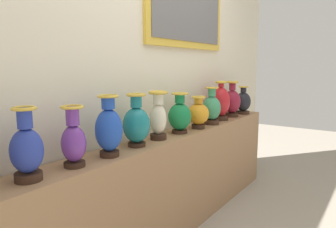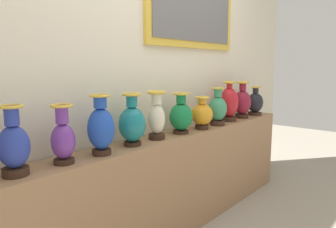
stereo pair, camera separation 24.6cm
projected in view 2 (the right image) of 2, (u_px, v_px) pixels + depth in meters
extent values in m
cube|color=#99704C|center=(168.00, 186.00, 2.55)|extent=(3.41, 0.29, 0.83)
cube|color=beige|center=(148.00, 48.00, 2.52)|extent=(4.85, 0.10, 3.04)
cube|color=gold|center=(194.00, 9.00, 2.82)|extent=(1.25, 0.03, 0.68)
cube|color=#605E5F|center=(196.00, 9.00, 2.81)|extent=(1.13, 0.01, 0.56)
cylinder|color=#382319|center=(16.00, 172.00, 1.58)|extent=(0.13, 0.13, 0.04)
ellipsoid|color=#263899|center=(14.00, 147.00, 1.57)|extent=(0.15, 0.15, 0.21)
cylinder|color=#263899|center=(12.00, 116.00, 1.54)|extent=(0.07, 0.07, 0.09)
torus|color=gold|center=(11.00, 106.00, 1.54)|extent=(0.12, 0.12, 0.02)
cylinder|color=#382319|center=(64.00, 161.00, 1.78)|extent=(0.12, 0.12, 0.03)
ellipsoid|color=#6B3393|center=(63.00, 141.00, 1.77)|extent=(0.13, 0.13, 0.20)
cylinder|color=#6B3393|center=(62.00, 115.00, 1.74)|extent=(0.07, 0.07, 0.10)
torus|color=gold|center=(61.00, 106.00, 1.74)|extent=(0.12, 0.12, 0.02)
cylinder|color=#382319|center=(102.00, 152.00, 1.96)|extent=(0.12, 0.12, 0.03)
ellipsoid|color=#1E47B2|center=(101.00, 129.00, 1.94)|extent=(0.17, 0.17, 0.26)
cylinder|color=#1E47B2|center=(100.00, 102.00, 1.92)|extent=(0.08, 0.08, 0.08)
torus|color=gold|center=(100.00, 96.00, 1.91)|extent=(0.13, 0.13, 0.02)
cylinder|color=#382319|center=(132.00, 143.00, 2.19)|extent=(0.12, 0.12, 0.03)
ellipsoid|color=#19727A|center=(132.00, 124.00, 2.17)|extent=(0.19, 0.19, 0.24)
cylinder|color=#19727A|center=(132.00, 101.00, 2.15)|extent=(0.08, 0.08, 0.09)
torus|color=gold|center=(132.00, 94.00, 2.14)|extent=(0.13, 0.13, 0.02)
cylinder|color=#382319|center=(157.00, 136.00, 2.38)|extent=(0.12, 0.12, 0.04)
ellipsoid|color=beige|center=(157.00, 119.00, 2.36)|extent=(0.13, 0.13, 0.22)
cylinder|color=beige|center=(157.00, 98.00, 2.34)|extent=(0.08, 0.08, 0.09)
torus|color=gold|center=(157.00, 92.00, 2.33)|extent=(0.14, 0.14, 0.02)
cylinder|color=#382319|center=(181.00, 132.00, 2.58)|extent=(0.13, 0.13, 0.03)
ellipsoid|color=#14723D|center=(181.00, 117.00, 2.56)|extent=(0.19, 0.19, 0.22)
cylinder|color=#14723D|center=(181.00, 99.00, 2.54)|extent=(0.08, 0.08, 0.08)
torus|color=gold|center=(181.00, 94.00, 2.54)|extent=(0.14, 0.14, 0.02)
cylinder|color=#382319|center=(202.00, 127.00, 2.76)|extent=(0.12, 0.12, 0.04)
ellipsoid|color=orange|center=(202.00, 114.00, 2.74)|extent=(0.19, 0.19, 0.19)
cylinder|color=orange|center=(202.00, 101.00, 2.73)|extent=(0.07, 0.07, 0.05)
torus|color=gold|center=(202.00, 97.00, 2.72)|extent=(0.13, 0.13, 0.02)
cylinder|color=#382319|center=(217.00, 123.00, 2.95)|extent=(0.14, 0.14, 0.04)
ellipsoid|color=#388C60|center=(218.00, 109.00, 2.93)|extent=(0.17, 0.17, 0.22)
cylinder|color=#388C60|center=(218.00, 92.00, 2.91)|extent=(0.07, 0.07, 0.08)
torus|color=gold|center=(218.00, 88.00, 2.90)|extent=(0.13, 0.13, 0.01)
cylinder|color=#382319|center=(228.00, 119.00, 3.17)|extent=(0.16, 0.16, 0.04)
ellipsoid|color=red|center=(229.00, 102.00, 3.14)|extent=(0.19, 0.19, 0.29)
cylinder|color=red|center=(229.00, 85.00, 3.12)|extent=(0.06, 0.06, 0.05)
torus|color=gold|center=(230.00, 82.00, 3.12)|extent=(0.12, 0.12, 0.02)
cylinder|color=#382319|center=(242.00, 116.00, 3.36)|extent=(0.14, 0.14, 0.04)
ellipsoid|color=maroon|center=(242.00, 102.00, 3.34)|extent=(0.18, 0.18, 0.25)
cylinder|color=maroon|center=(243.00, 87.00, 3.32)|extent=(0.07, 0.07, 0.09)
torus|color=gold|center=(243.00, 82.00, 3.31)|extent=(0.13, 0.13, 0.02)
cylinder|color=#382319|center=(255.00, 114.00, 3.56)|extent=(0.15, 0.15, 0.03)
ellipsoid|color=black|center=(255.00, 103.00, 3.54)|extent=(0.17, 0.17, 0.22)
cylinder|color=black|center=(256.00, 90.00, 3.52)|extent=(0.06, 0.06, 0.06)
torus|color=gold|center=(256.00, 87.00, 3.51)|extent=(0.11, 0.11, 0.01)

